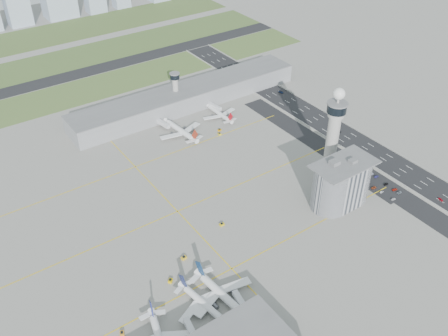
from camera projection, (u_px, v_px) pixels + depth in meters
ground at (255, 213)px, 319.02m from camera, size 1000.00×1000.00×0.00m
grass_strip_0 at (88, 90)px, 459.35m from camera, size 480.00×50.00×0.08m
grass_strip_1 at (60, 62)px, 509.22m from camera, size 480.00×60.00×0.08m
grass_strip_2 at (35, 38)px, 562.42m from camera, size 480.00×70.00×0.08m
runway at (74, 75)px, 483.94m from camera, size 480.00×22.00×0.10m
highway at (377, 155)px, 372.31m from camera, size 28.00×500.00×0.10m
barrier_left at (364, 161)px, 365.50m from camera, size 0.60×500.00×1.20m
barrier_right at (389, 149)px, 378.48m from camera, size 0.60×500.00×1.20m
landside_road at (364, 173)px, 354.08m from camera, size 18.00×260.00×0.08m
parking_lot at (375, 182)px, 345.16m from camera, size 20.00×44.00×0.10m
taxiway_line_h_0 at (232, 269)px, 280.52m from camera, size 260.00×0.60×0.01m
taxiway_line_h_1 at (177, 211)px, 320.42m from camera, size 260.00×0.60×0.01m
taxiway_line_h_2 at (135, 167)px, 360.32m from camera, size 260.00×0.60×0.01m
taxiway_line_v at (177, 211)px, 320.42m from camera, size 0.60×260.00×0.01m
control_tower at (334, 128)px, 337.21m from camera, size 14.00×14.00×64.50m
secondary_tower at (175, 87)px, 421.67m from camera, size 8.60×8.60×31.90m
admin_building at (341, 183)px, 319.54m from camera, size 42.00×24.00×33.50m
terminal_pier at (187, 97)px, 431.36m from camera, size 210.00×32.00×15.80m
airplane_near_b at (204, 301)px, 255.56m from camera, size 37.74×42.42×10.57m
airplane_near_c at (223, 292)px, 258.93m from camera, size 42.15×48.07×12.43m
airplane_far_a at (180, 127)px, 393.13m from camera, size 41.54×47.54×12.39m
airplane_far_b at (219, 111)px, 416.34m from camera, size 31.66×37.17×10.35m
jet_bridge_near_2 at (247, 313)px, 252.22m from camera, size 5.39×14.31×5.70m
jet_bridge_far_0 at (158, 122)px, 406.06m from camera, size 5.39×14.31×5.70m
jet_bridge_far_1 at (209, 105)px, 429.24m from camera, size 5.39×14.31×5.70m
tug_0 at (122, 333)px, 245.03m from camera, size 2.98×3.53×1.75m
tug_1 at (170, 280)px, 272.44m from camera, size 3.58×3.54×1.74m
tug_2 at (184, 258)px, 286.24m from camera, size 3.35×2.47×1.83m
tug_3 at (222, 224)px, 309.30m from camera, size 3.06×2.18×1.72m
tug_4 at (220, 134)px, 395.24m from camera, size 2.20×3.03×1.68m
tug_5 at (220, 130)px, 400.22m from camera, size 3.34×2.87×1.63m
car_lot_0 at (393, 199)px, 329.58m from camera, size 3.59×1.66×1.19m
car_lot_1 at (382, 192)px, 335.94m from camera, size 3.44×1.43×1.11m
car_lot_2 at (374, 188)px, 339.65m from camera, size 4.17×2.03×1.14m
car_lot_3 at (365, 180)px, 346.29m from camera, size 4.61×2.25×1.29m
car_lot_4 at (360, 178)px, 348.91m from camera, size 3.34×1.62×1.10m
car_lot_5 at (352, 172)px, 354.43m from camera, size 3.36×1.21×1.10m
car_lot_6 at (399, 192)px, 335.36m from camera, size 4.09×1.96×1.13m
car_lot_7 at (395, 190)px, 337.93m from camera, size 4.16×2.17×1.15m
car_lot_8 at (386, 184)px, 342.80m from camera, size 3.82×1.60×1.29m
car_lot_9 at (376, 177)px, 349.81m from camera, size 3.79×1.57×1.22m
car_lot_10 at (371, 174)px, 352.30m from camera, size 4.59×2.17×1.27m
car_lot_11 at (361, 168)px, 358.30m from camera, size 4.25×1.73×1.23m
car_hw_0 at (441, 200)px, 329.23m from camera, size 1.94×3.76×1.22m
car_hw_1 at (339, 131)px, 398.93m from camera, size 2.02×4.17×1.32m
car_hw_2 at (281, 92)px, 453.87m from camera, size 2.54×4.87×1.31m
car_hw_4 at (228, 71)px, 489.71m from camera, size 1.67×3.40×1.12m
skyline_bldg_10 at (95, 1)px, 626.62m from camera, size 23.01×18.41×27.75m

